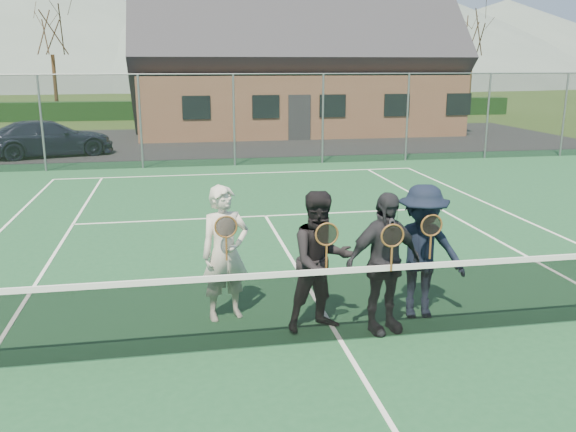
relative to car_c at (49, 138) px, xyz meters
The scene contains 20 objects.
ground 7.20m from the car_c, 24.96° to the left, with size 220.00×220.00×0.00m, color #30491A.
court_surface 18.19m from the car_c, 69.03° to the right, with size 30.00×30.00×0.02m, color #1C4C2B.
tarmac_carpark 3.98m from the car_c, 50.41° to the left, with size 40.00×12.00×0.01m, color black.
hedge_row 16.38m from the car_c, 66.60° to the left, with size 40.00×1.20×1.10m, color black.
hill_west 80.62m from the car_c, 103.33° to the left, with size 110.00×110.00×18.00m, color slate.
hill_centre 83.05m from the car_c, 71.24° to the left, with size 120.00×120.00×22.00m, color slate.
hill_east 99.56m from the car_c, 51.75° to the left, with size 90.00×90.00×14.00m, color slate.
car_c is the anchor object (origin of this frame).
court_markings 18.19m from the car_c, 69.03° to the right, with size 11.03×23.83×0.01m.
tennis_net 18.18m from the car_c, 69.03° to the right, with size 11.68×0.08×1.10m.
perimeter_fence 7.42m from the car_c, 28.09° to the right, with size 30.07×0.07×3.02m.
clubhouse 13.07m from the car_c, 33.78° to the left, with size 15.60×8.20×7.70m.
tree_b 17.02m from the car_c, 98.85° to the left, with size 3.20×3.20×7.77m.
tree_c 18.86m from the car_c, 62.05° to the left, with size 3.20×3.20×7.77m.
tree_d 25.01m from the car_c, 40.90° to the left, with size 3.20×3.20×7.77m.
tree_e 29.73m from the car_c, 33.19° to the left, with size 3.20×3.20×7.77m.
player_a 16.82m from the car_c, 72.03° to the right, with size 0.75×0.59×1.80m.
player_b 17.74m from the car_c, 69.03° to the right, with size 1.00×0.85×1.80m.
player_c 18.20m from the car_c, 67.04° to the right, with size 1.13×0.68×1.80m.
player_d 18.14m from the car_c, 64.72° to the right, with size 1.27×0.88×1.80m.
Camera 1 is at (-1.87, -6.65, 3.33)m, focal length 38.00 mm.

